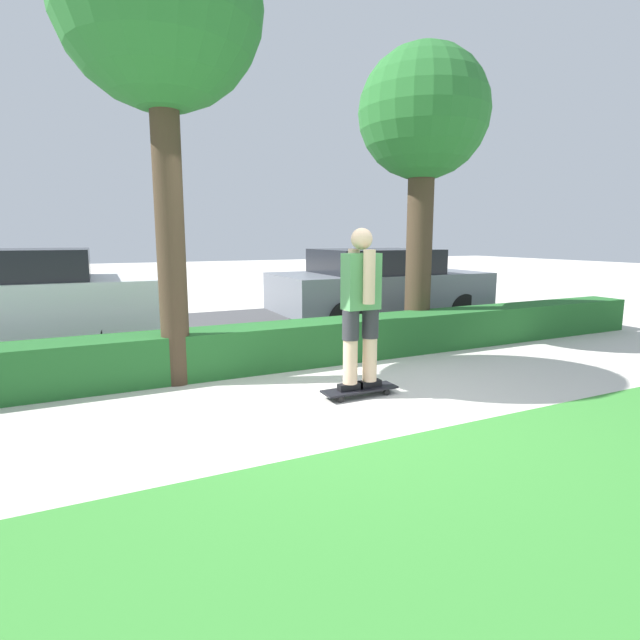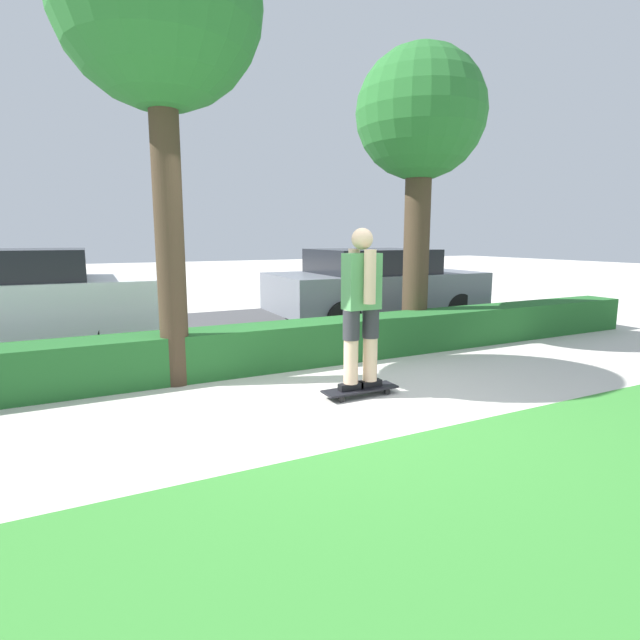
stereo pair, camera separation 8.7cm
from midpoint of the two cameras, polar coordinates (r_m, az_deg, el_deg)
ground_plane at (r=5.05m, az=1.12°, el=-9.55°), size 60.00×60.00×0.00m
grass_lawn_strip at (r=3.04m, az=31.81°, el=-24.81°), size 13.02×4.00×0.01m
street_asphalt at (r=8.87m, az=-11.71°, el=-1.41°), size 13.02×5.00×0.01m
hedge_row at (r=6.38m, az=-5.62°, el=-2.98°), size 13.02×0.60×0.55m
skateboard at (r=5.28m, az=4.14°, el=-7.94°), size 0.82×0.24×0.08m
skater_person at (r=5.09m, az=4.26°, el=1.75°), size 0.49×0.42×1.65m
tree_near at (r=6.16m, az=-18.44°, el=30.70°), size 2.13×2.13×5.06m
tree_mid at (r=7.95m, az=11.07°, el=21.34°), size 1.89×1.89×4.37m
parked_car_front at (r=8.02m, az=-32.34°, el=1.82°), size 4.28×1.94×1.48m
parked_car_middle at (r=9.39m, az=5.98°, el=3.97°), size 3.95×2.03×1.43m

